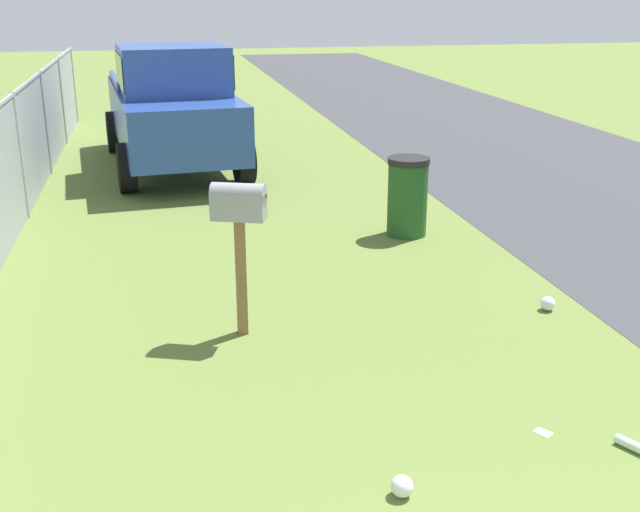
{
  "coord_description": "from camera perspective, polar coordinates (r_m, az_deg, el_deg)",
  "views": [
    {
      "loc": [
        -0.96,
        1.83,
        2.97
      ],
      "look_at": [
        4.8,
        0.62,
        0.94
      ],
      "focal_mm": 43.75,
      "sensor_mm": 36.0,
      "label": 1
    }
  ],
  "objects": [
    {
      "name": "mailbox",
      "position": [
        6.76,
        -5.95,
        2.97
      ],
      "size": [
        0.35,
        0.5,
        1.39
      ],
      "rotation": [
        0.0,
        0.0,
        -0.36
      ],
      "color": "brown",
      "rests_on": "ground"
    },
    {
      "name": "pickup_truck",
      "position": [
        13.62,
        -10.78,
        10.85
      ],
      "size": [
        5.09,
        2.44,
        2.09
      ],
      "rotation": [
        0.0,
        0.0,
        3.24
      ],
      "color": "#284793",
      "rests_on": "ground"
    },
    {
      "name": "trash_bin",
      "position": [
        9.82,
        6.42,
        4.36
      ],
      "size": [
        0.52,
        0.52,
        0.99
      ],
      "color": "#1E4C1E",
      "rests_on": "ground"
    },
    {
      "name": "fence_section",
      "position": [
        11.13,
        -21.12,
        7.16
      ],
      "size": [
        16.29,
        0.07,
        1.69
      ],
      "color": "#9EA3A8",
      "rests_on": "ground"
    },
    {
      "name": "litter_wrapper_midfield_a",
      "position": [
        5.84,
        16.01,
        -12.29
      ],
      "size": [
        0.15,
        0.14,
        0.01
      ],
      "primitive_type": "cube",
      "rotation": [
        0.0,
        0.0,
        0.57
      ],
      "color": "silver",
      "rests_on": "ground"
    },
    {
      "name": "litter_bottle_midfield_b",
      "position": [
        5.83,
        21.79,
        -12.7
      ],
      "size": [
        0.23,
        0.16,
        0.07
      ],
      "primitive_type": "cylinder",
      "rotation": [
        0.0,
        1.57,
        0.48
      ],
      "color": "#B2D8BF",
      "rests_on": "ground"
    },
    {
      "name": "litter_bag_far_scatter",
      "position": [
        7.88,
        16.31,
        -3.36
      ],
      "size": [
        0.14,
        0.14,
        0.14
      ],
      "primitive_type": "sphere",
      "color": "silver",
      "rests_on": "ground"
    },
    {
      "name": "litter_bag_near_hydrant",
      "position": [
        5.02,
        6.02,
        -16.41
      ],
      "size": [
        0.14,
        0.14,
        0.14
      ],
      "primitive_type": "sphere",
      "color": "silver",
      "rests_on": "ground"
    }
  ]
}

